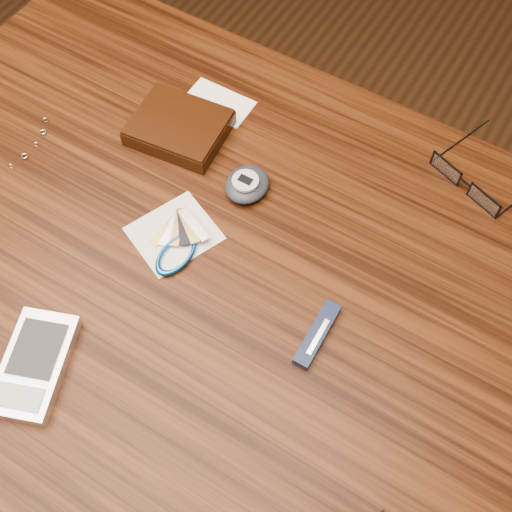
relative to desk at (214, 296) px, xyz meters
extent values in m
plane|color=#472814|center=(0.00, 0.00, -0.65)|extent=(3.80, 3.80, 0.00)
cube|color=#381909|center=(0.00, 0.00, 0.08)|extent=(1.00, 0.70, 0.03)
cylinder|color=#4C2814|center=(-0.45, 0.30, -0.29)|extent=(0.05, 0.05, 0.71)
cube|color=black|center=(-0.14, 0.14, 0.11)|extent=(0.13, 0.11, 0.02)
cube|color=black|center=(-0.14, 0.14, 0.13)|extent=(0.13, 0.11, 0.00)
cube|color=white|center=(-0.13, 0.22, 0.10)|extent=(0.10, 0.06, 0.00)
cube|color=black|center=(0.19, 0.27, 0.11)|extent=(0.05, 0.02, 0.03)
cube|color=white|center=(0.19, 0.27, 0.11)|extent=(0.04, 0.02, 0.02)
cylinder|color=black|center=(0.19, 0.33, 0.10)|extent=(0.04, 0.11, 0.00)
cube|color=black|center=(0.25, 0.25, 0.11)|extent=(0.05, 0.02, 0.03)
cube|color=white|center=(0.25, 0.25, 0.11)|extent=(0.04, 0.02, 0.02)
cube|color=black|center=(0.22, 0.26, 0.12)|extent=(0.02, 0.01, 0.00)
torus|color=silver|center=(-0.30, -0.02, 0.11)|extent=(0.01, 0.00, 0.01)
torus|color=silver|center=(-0.30, 0.00, 0.11)|extent=(0.01, 0.01, 0.00)
torus|color=silver|center=(-0.30, 0.02, 0.11)|extent=(0.01, 0.00, 0.01)
torus|color=silver|center=(-0.30, 0.05, 0.11)|extent=(0.01, 0.01, 0.00)
torus|color=silver|center=(-0.32, 0.06, 0.11)|extent=(0.01, 0.01, 0.01)
cube|color=silver|center=(-0.09, -0.22, 0.11)|extent=(0.11, 0.14, 0.02)
cube|color=black|center=(-0.09, -0.20, 0.12)|extent=(0.07, 0.08, 0.00)
cube|color=gray|center=(-0.07, -0.25, 0.12)|extent=(0.06, 0.04, 0.00)
ellipsoid|color=#21252D|center=(-0.02, 0.11, 0.11)|extent=(0.06, 0.06, 0.02)
cylinder|color=#A8AAB0|center=(-0.02, 0.11, 0.13)|extent=(0.03, 0.03, 0.00)
cube|color=black|center=(-0.02, 0.11, 0.13)|extent=(0.02, 0.01, 0.00)
cube|color=white|center=(-0.06, 0.01, 0.10)|extent=(0.12, 0.12, 0.00)
torus|color=#0C509B|center=(-0.04, -0.02, 0.11)|extent=(0.06, 0.06, 0.01)
cube|color=olive|center=(-0.07, 0.01, 0.10)|extent=(0.01, 0.05, 0.00)
cube|color=silver|center=(-0.06, 0.01, 0.11)|extent=(0.02, 0.06, 0.00)
cube|color=#A8723B|center=(-0.06, 0.01, 0.11)|extent=(0.03, 0.05, 0.00)
cube|color=black|center=(-0.05, 0.02, 0.11)|extent=(0.04, 0.05, 0.00)
cube|color=olive|center=(-0.04, 0.02, 0.11)|extent=(0.05, 0.04, 0.00)
cube|color=silver|center=(-0.04, 0.03, 0.11)|extent=(0.05, 0.03, 0.00)
cube|color=black|center=(0.16, -0.02, 0.11)|extent=(0.02, 0.09, 0.01)
cube|color=silver|center=(0.16, -0.03, 0.11)|extent=(0.01, 0.05, 0.00)
camera|label=1|loc=(0.25, -0.30, 0.78)|focal=45.00mm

